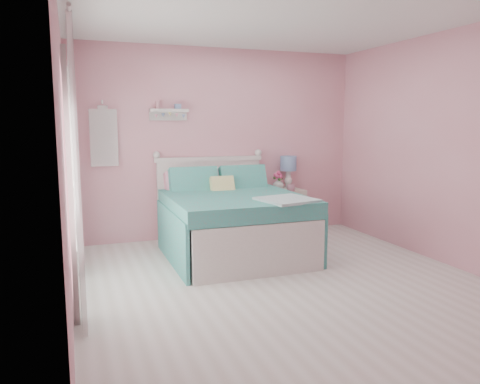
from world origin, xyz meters
TOP-DOWN VIEW (x-y plane):
  - floor at (0.00, 0.00)m, footprint 4.50×4.50m
  - room_shell at (0.00, 0.00)m, footprint 4.50×4.50m
  - bed at (-0.16, 1.27)m, footprint 1.54×1.95m
  - nightstand at (0.93, 2.01)m, footprint 0.45×0.44m
  - table_lamp at (1.01, 2.12)m, footprint 0.23×0.23m
  - vase at (0.83, 2.06)m, footprint 0.17×0.17m
  - teacup at (0.92, 1.83)m, footprint 0.14×0.14m
  - roses at (0.83, 2.06)m, footprint 0.14×0.11m
  - wall_shelf at (-0.72, 2.19)m, footprint 0.50×0.15m
  - hanging_dress at (-1.55, 2.18)m, footprint 0.34×0.03m
  - french_door at (-1.97, 0.40)m, footprint 0.04×1.32m
  - curtain_near at (-1.92, -0.34)m, footprint 0.04×0.40m
  - curtain_far at (-1.92, 1.14)m, footprint 0.04×0.40m

SIDE VIEW (x-z plane):
  - floor at x=0.00m, z-range 0.00..0.00m
  - nightstand at x=0.93m, z-range 0.00..0.65m
  - bed at x=-0.16m, z-range -0.17..0.96m
  - teacup at x=0.92m, z-range 0.64..0.73m
  - vase at x=0.83m, z-range 0.64..0.81m
  - roses at x=0.83m, z-range 0.78..0.90m
  - table_lamp at x=1.01m, z-range 0.74..1.20m
  - french_door at x=-1.97m, z-range -0.01..2.15m
  - curtain_near at x=-1.92m, z-range 0.02..2.34m
  - curtain_far at x=-1.92m, z-range 0.02..2.34m
  - hanging_dress at x=-1.55m, z-range 1.04..1.76m
  - room_shell at x=0.00m, z-range -0.67..3.83m
  - wall_shelf at x=-0.72m, z-range 1.61..1.86m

